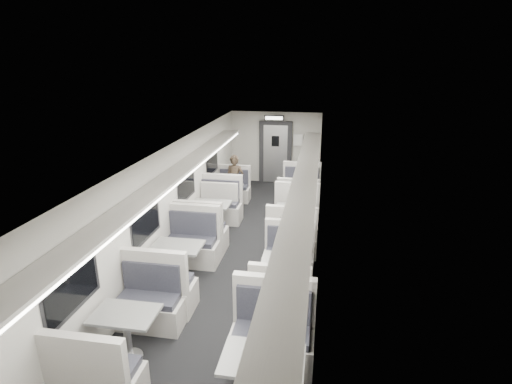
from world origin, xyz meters
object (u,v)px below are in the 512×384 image
(booth_left_c, at_px, (178,264))
(booth_right_b, at_px, (295,223))
(passenger, at_px, (235,181))
(booth_right_a, at_px, (299,199))
(booth_left_d, at_px, (127,335))
(exit_sign, at_px, (274,118))
(booth_right_c, at_px, (285,276))
(booth_left_a, at_px, (228,197))
(vestibule_door, at_px, (275,153))
(booth_left_b, at_px, (211,218))

(booth_left_c, distance_m, booth_right_b, 3.11)
(passenger, bearing_deg, booth_right_a, -0.83)
(booth_left_d, bearing_deg, exit_sign, 83.15)
(booth_left_c, xyz_separation_m, booth_left_d, (0.00, -2.03, -0.02))
(booth_left_d, height_order, booth_right_c, booth_left_d)
(booth_right_a, bearing_deg, booth_left_c, -116.44)
(booth_right_b, relative_size, booth_right_c, 1.11)
(booth_left_a, bearing_deg, passenger, 61.82)
(booth_right_a, distance_m, vestibule_door, 3.00)
(booth_right_a, distance_m, passenger, 1.91)
(exit_sign, bearing_deg, booth_left_c, -99.03)
(exit_sign, bearing_deg, booth_right_a, -66.24)
(booth_right_a, height_order, booth_right_c, booth_right_a)
(booth_left_b, height_order, booth_right_c, booth_left_b)
(booth_left_c, height_order, booth_right_a, booth_left_c)
(booth_left_c, bearing_deg, booth_right_c, -0.19)
(booth_left_b, relative_size, booth_left_c, 1.01)
(booth_left_d, bearing_deg, booth_right_c, 45.39)
(booth_left_d, height_order, passenger, passenger)
(booth_right_b, distance_m, passenger, 2.68)
(booth_left_a, distance_m, passenger, 0.50)
(booth_left_d, distance_m, vestibule_door, 8.90)
(booth_left_b, bearing_deg, booth_right_a, 41.19)
(exit_sign, bearing_deg, booth_right_b, -75.65)
(booth_left_c, height_order, exit_sign, exit_sign)
(vestibule_door, bearing_deg, booth_left_c, -98.39)
(booth_left_a, bearing_deg, booth_right_c, -63.56)
(booth_left_d, xyz_separation_m, vestibule_door, (1.00, 8.81, 0.66))
(exit_sign, bearing_deg, vestibule_door, 90.00)
(booth_left_b, bearing_deg, booth_right_c, -48.71)
(booth_left_a, relative_size, booth_right_c, 0.99)
(booth_left_b, bearing_deg, booth_left_a, 90.00)
(booth_right_b, xyz_separation_m, exit_sign, (-1.00, 3.91, 1.89))
(booth_left_b, distance_m, booth_left_c, 2.27)
(booth_right_c, height_order, vestibule_door, vestibule_door)
(booth_left_a, relative_size, booth_left_c, 0.87)
(vestibule_door, bearing_deg, booth_right_c, -81.62)
(passenger, relative_size, vestibule_door, 0.71)
(vestibule_door, relative_size, exit_sign, 3.39)
(booth_left_d, relative_size, exit_sign, 3.46)
(vestibule_door, height_order, exit_sign, exit_sign)
(booth_right_c, relative_size, vestibule_door, 0.94)
(exit_sign, bearing_deg, booth_left_a, -113.70)
(booth_right_c, relative_size, passenger, 1.32)
(booth_left_b, distance_m, booth_right_a, 2.66)
(booth_left_d, height_order, exit_sign, exit_sign)
(booth_left_b, height_order, exit_sign, exit_sign)
(booth_right_c, xyz_separation_m, passenger, (-1.86, 4.29, 0.39))
(booth_left_c, relative_size, passenger, 1.51)
(booth_left_d, bearing_deg, vestibule_door, 83.53)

